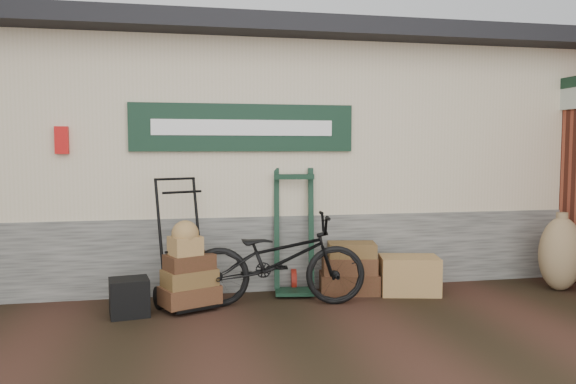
% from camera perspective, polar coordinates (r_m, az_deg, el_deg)
% --- Properties ---
extents(ground, '(80.00, 80.00, 0.00)m').
position_cam_1_polar(ground, '(5.91, -0.33, -12.36)').
color(ground, black).
rests_on(ground, ground).
extents(station_building, '(14.40, 4.10, 3.20)m').
position_cam_1_polar(station_building, '(8.36, -3.93, 3.78)').
color(station_building, '#4C4C47').
rests_on(station_building, ground).
extents(porter_trolley, '(0.87, 0.77, 1.42)m').
position_cam_1_polar(porter_trolley, '(6.16, -10.63, -4.96)').
color(porter_trolley, black).
rests_on(porter_trolley, ground).
extents(green_barrow, '(0.59, 0.53, 1.47)m').
position_cam_1_polar(green_barrow, '(6.62, 0.63, -4.01)').
color(green_barrow, black).
rests_on(green_barrow, ground).
extents(suitcase_stack, '(0.75, 0.55, 0.61)m').
position_cam_1_polar(suitcase_stack, '(6.74, 6.24, -7.61)').
color(suitcase_stack, '#3A2512').
rests_on(suitcase_stack, ground).
extents(wicker_hamper, '(0.76, 0.58, 0.44)m').
position_cam_1_polar(wicker_hamper, '(6.83, 12.20, -8.24)').
color(wicker_hamper, olive).
rests_on(wicker_hamper, ground).
extents(black_trunk, '(0.43, 0.39, 0.39)m').
position_cam_1_polar(black_trunk, '(6.05, -15.82, -10.25)').
color(black_trunk, black).
rests_on(black_trunk, ground).
extents(bicycle, '(0.88, 1.98, 1.12)m').
position_cam_1_polar(bicycle, '(6.13, -1.05, -6.39)').
color(bicycle, black).
rests_on(bicycle, ground).
extents(burlap_sack_left, '(0.67, 0.61, 0.89)m').
position_cam_1_polar(burlap_sack_left, '(7.54, 25.97, -5.67)').
color(burlap_sack_left, olive).
rests_on(burlap_sack_left, ground).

